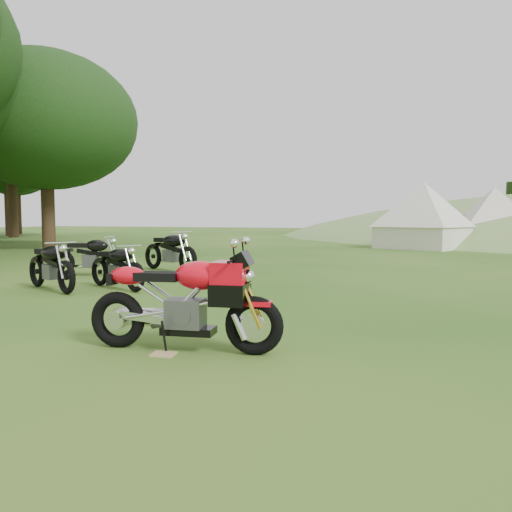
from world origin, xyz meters
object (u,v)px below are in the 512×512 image
at_px(sport_motorcycle, 184,294).
at_px(vintage_moto_b, 116,265).
at_px(tent_mid, 494,218).
at_px(plywood_board, 164,354).
at_px(vintage_moto_d, 90,255).
at_px(vintage_moto_a, 51,264).
at_px(vintage_moto_c, 170,250).
at_px(tent_left, 423,217).

xyz_separation_m(sport_motorcycle, vintage_moto_b, (-3.57, 3.50, -0.13)).
bearing_deg(tent_mid, vintage_moto_b, -125.64).
bearing_deg(plywood_board, tent_mid, 79.55).
height_order(sport_motorcycle, vintage_moto_d, sport_motorcycle).
bearing_deg(vintage_moto_b, vintage_moto_d, 163.30).
distance_m(vintage_moto_a, vintage_moto_c, 3.89).
bearing_deg(vintage_moto_c, tent_left, 89.12).
bearing_deg(vintage_moto_c, vintage_moto_a, -71.31).
relative_size(vintage_moto_b, vintage_moto_c, 0.84).
bearing_deg(sport_motorcycle, vintage_moto_d, 127.15).
bearing_deg(vintage_moto_c, sport_motorcycle, -34.68).
relative_size(vintage_moto_a, vintage_moto_c, 0.91).
distance_m(sport_motorcycle, plywood_board, 0.65).
bearing_deg(vintage_moto_a, vintage_moto_c, 109.84).
bearing_deg(vintage_moto_a, tent_left, 94.51).
relative_size(vintage_moto_c, tent_mid, 0.66).
distance_m(vintage_moto_b, tent_mid, 21.59).
height_order(vintage_moto_a, vintage_moto_c, vintage_moto_c).
relative_size(vintage_moto_c, tent_left, 0.65).
bearing_deg(vintage_moto_d, vintage_moto_c, 40.96).
distance_m(sport_motorcycle, vintage_moto_d, 7.46).
xyz_separation_m(sport_motorcycle, tent_left, (1.12, 19.55, 0.83)).
relative_size(vintage_moto_a, tent_left, 0.59).
xyz_separation_m(vintage_moto_a, vintage_moto_d, (-0.91, 2.17, 0.00)).
distance_m(vintage_moto_a, vintage_moto_d, 2.35).
distance_m(sport_motorcycle, tent_left, 19.60).
relative_size(plywood_board, vintage_moto_b, 0.13).
xyz_separation_m(plywood_board, tent_left, (1.23, 19.77, 1.42)).
height_order(sport_motorcycle, plywood_board, sport_motorcycle).
relative_size(plywood_board, vintage_moto_c, 0.11).
bearing_deg(sport_motorcycle, vintage_moto_a, 137.71).
bearing_deg(vintage_moto_c, tent_mid, 85.15).
height_order(plywood_board, vintage_moto_b, vintage_moto_b).
bearing_deg(tent_mid, vintage_moto_a, -127.51).
bearing_deg(tent_left, vintage_moto_d, -92.91).
distance_m(vintage_moto_b, vintage_moto_c, 3.33).
relative_size(plywood_board, vintage_moto_a, 0.12).
relative_size(vintage_moto_a, tent_mid, 0.60).
bearing_deg(vintage_moto_b, sport_motorcycle, -23.28).
bearing_deg(sport_motorcycle, vintage_moto_c, 112.35).
height_order(vintage_moto_a, vintage_moto_b, vintage_moto_a).
relative_size(sport_motorcycle, tent_mid, 0.62).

